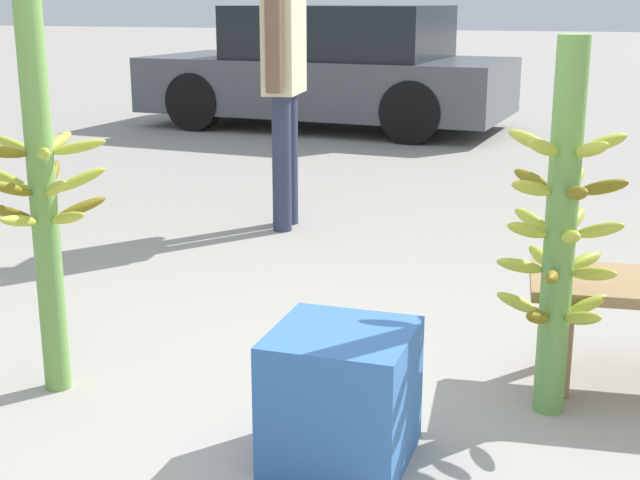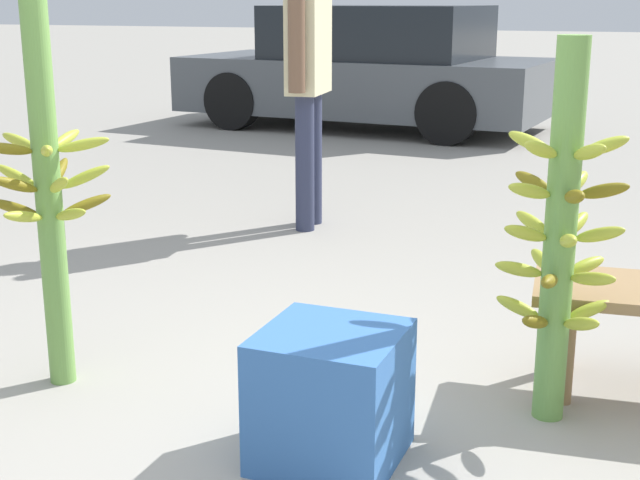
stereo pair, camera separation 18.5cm
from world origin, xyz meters
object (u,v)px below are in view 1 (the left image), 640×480
(produce_crate, at_px, (341,396))
(parked_car, at_px, (331,69))
(banana_stalk_center, at_px, (560,231))
(banana_stalk_left, at_px, (42,189))
(vendor_person, at_px, (284,64))

(produce_crate, bearing_deg, parked_car, 107.58)
(banana_stalk_center, relative_size, produce_crate, 3.05)
(banana_stalk_left, distance_m, vendor_person, 2.53)
(vendor_person, height_order, parked_car, vendor_person)
(banana_stalk_left, relative_size, vendor_person, 0.88)
(banana_stalk_center, height_order, parked_car, parked_car)
(banana_stalk_center, xyz_separation_m, parked_car, (-2.85, 6.58, -0.01))
(banana_stalk_left, distance_m, parked_car, 7.03)
(banana_stalk_center, xyz_separation_m, vendor_person, (-1.76, 2.15, 0.36))
(parked_car, bearing_deg, vendor_person, -161.81)
(vendor_person, distance_m, produce_crate, 3.05)
(banana_stalk_left, xyz_separation_m, parked_car, (-1.11, 6.94, -0.11))
(vendor_person, distance_m, parked_car, 4.57)
(banana_stalk_left, xyz_separation_m, vendor_person, (-0.03, 2.52, 0.26))
(parked_car, relative_size, produce_crate, 9.74)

